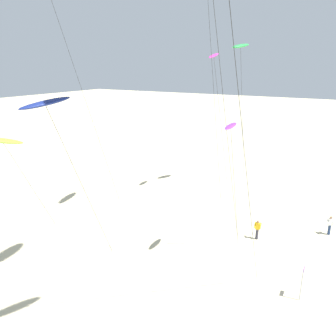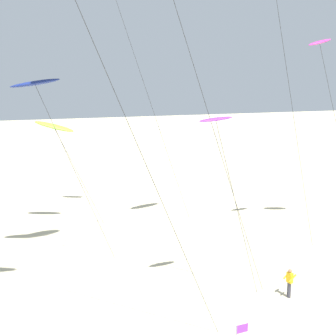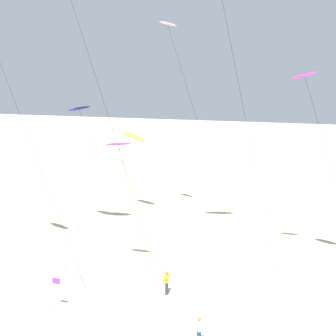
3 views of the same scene
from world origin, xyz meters
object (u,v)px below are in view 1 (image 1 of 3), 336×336
Objects in this scene: kite_navy at (46,104)px; marker_flag at (303,278)px; kite_purple at (231,129)px; kite_magenta at (214,59)px; kite_flyer_nearest at (257,229)px; kite_flyer_middle at (330,225)px; kite_lime at (3,141)px; kite_green at (241,47)px.

kite_navy is 17.97m from marker_flag.
kite_purple is 10.08m from marker_flag.
kite_magenta is 22.05m from marker_flag.
kite_flyer_nearest is 6.29m from kite_flyer_middle.
kite_purple reaches higher than kite_flyer_middle.
kite_flyer_nearest is at bearing -135.92° from kite_magenta.
kite_navy is at bearing -104.92° from kite_lime.
kite_lime is at bearing 120.50° from kite_flyer_nearest.
kite_navy is at bearing 141.72° from kite_flyer_nearest.
kite_purple is at bearing 140.45° from kite_flyer_middle.
kite_navy is (-1.98, -7.42, 3.30)m from kite_lime.
kite_flyer_nearest is (11.87, -9.36, -10.67)m from kite_navy.
kite_green is 7.57× the size of marker_flag.
kite_lime is at bearing 121.98° from kite_flyer_middle.
kite_magenta is 8.90× the size of kite_flyer_nearest.
kite_navy reaches higher than marker_flag.
marker_flag is (-13.66, -11.79, -12.68)m from kite_magenta.
kite_green is at bearing 28.30° from kite_flyer_nearest.
kite_navy is 18.50m from kite_flyer_nearest.
kite_navy is 7.20× the size of kite_flyer_middle.
kite_lime is at bearing 152.31° from kite_magenta.
kite_green is at bearing -27.38° from kite_lime.
kite_flyer_nearest is at bearing -18.63° from kite_purple.
kite_green is 9.53× the size of kite_flyer_middle.
kite_magenta reaches higher than kite_flyer_nearest.
kite_flyer_nearest and kite_flyer_middle have the same top height.
kite_navy is 11.39m from kite_purple.
kite_flyer_middle is at bearing -39.55° from kite_purple.
kite_navy is 7.20× the size of kite_flyer_nearest.
kite_magenta is 7.08× the size of marker_flag.
marker_flag is at bearing -79.26° from kite_lime.
kite_purple is 4.78× the size of marker_flag.
kite_green reaches higher than kite_flyer_middle.
kite_green is 9.53× the size of kite_flyer_nearest.
kite_lime is 8.36m from kite_navy.
kite_magenta is at bearing -27.69° from kite_lime.
kite_lime is 0.74× the size of kite_navy.
marker_flag reaches higher than kite_flyer_nearest.
marker_flag is (4.00, -21.06, -6.77)m from kite_lime.
kite_magenta reaches higher than marker_flag.
kite_purple is at bearing -152.33° from kite_magenta.
kite_lime is 20.83m from kite_flyer_nearest.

